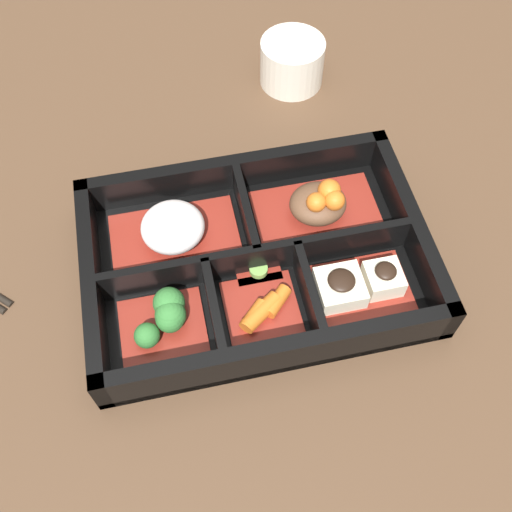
# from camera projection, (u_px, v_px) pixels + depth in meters

# --- Properties ---
(ground_plane) EXTENTS (3.00, 3.00, 0.00)m
(ground_plane) POSITION_uv_depth(u_px,v_px,m) (256.00, 269.00, 0.60)
(ground_plane) COLOR #4C3523
(bento_base) EXTENTS (0.33, 0.23, 0.01)m
(bento_base) POSITION_uv_depth(u_px,v_px,m) (256.00, 267.00, 0.60)
(bento_base) COLOR black
(bento_base) RESTS_ON ground_plane
(bento_rim) EXTENTS (0.33, 0.23, 0.05)m
(bento_rim) POSITION_uv_depth(u_px,v_px,m) (256.00, 259.00, 0.58)
(bento_rim) COLOR black
(bento_rim) RESTS_ON ground_plane
(bowl_rice) EXTENTS (0.13, 0.08, 0.04)m
(bowl_rice) POSITION_uv_depth(u_px,v_px,m) (173.00, 230.00, 0.60)
(bowl_rice) COLOR maroon
(bowl_rice) RESTS_ON bento_base
(bowl_stew) EXTENTS (0.13, 0.08, 0.05)m
(bowl_stew) POSITION_uv_depth(u_px,v_px,m) (319.00, 206.00, 0.61)
(bowl_stew) COLOR maroon
(bowl_stew) RESTS_ON bento_base
(bowl_greens) EXTENTS (0.08, 0.07, 0.03)m
(bowl_greens) POSITION_uv_depth(u_px,v_px,m) (165.00, 318.00, 0.55)
(bowl_greens) COLOR maroon
(bowl_greens) RESTS_ON bento_base
(bowl_carrots) EXTENTS (0.07, 0.07, 0.02)m
(bowl_carrots) POSITION_uv_depth(u_px,v_px,m) (262.00, 309.00, 0.56)
(bowl_carrots) COLOR maroon
(bowl_carrots) RESTS_ON bento_base
(bowl_tofu) EXTENTS (0.09, 0.07, 0.04)m
(bowl_tofu) POSITION_uv_depth(u_px,v_px,m) (359.00, 285.00, 0.57)
(bowl_tofu) COLOR maroon
(bowl_tofu) RESTS_ON bento_base
(bowl_pickles) EXTENTS (0.04, 0.04, 0.01)m
(bowl_pickles) POSITION_uv_depth(u_px,v_px,m) (262.00, 265.00, 0.59)
(bowl_pickles) COLOR maroon
(bowl_pickles) RESTS_ON bento_base
(tea_cup) EXTENTS (0.08, 0.08, 0.06)m
(tea_cup) POSITION_uv_depth(u_px,v_px,m) (292.00, 61.00, 0.73)
(tea_cup) COLOR beige
(tea_cup) RESTS_ON ground_plane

